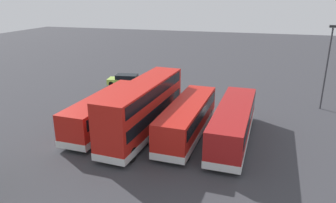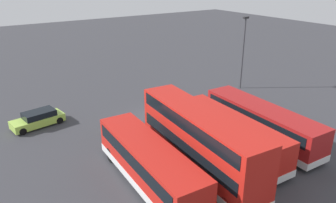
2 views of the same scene
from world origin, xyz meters
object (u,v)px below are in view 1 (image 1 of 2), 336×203
lamp_post_tall (328,62)px  car_hatchback_silver (126,80)px  bus_single_deck_near_end (233,122)px  bus_single_deck_fourth (106,110)px  bus_double_decker_third (144,107)px  waste_bin_yellow (155,95)px  bus_single_deck_second (187,118)px

lamp_post_tall → car_hatchback_silver: bearing=-6.7°
bus_single_deck_near_end → bus_single_deck_fourth: same height
bus_single_deck_fourth → lamp_post_tall: (-19.21, -10.63, 3.34)m
bus_double_decker_third → car_hatchback_silver: 15.94m
bus_single_deck_near_end → bus_double_decker_third: (7.35, 0.81, 0.83)m
bus_single_deck_near_end → waste_bin_yellow: bearing=-41.8°
bus_single_deck_second → bus_double_decker_third: (3.62, 0.65, 0.83)m
lamp_post_tall → bus_single_deck_second: bearing=41.5°
bus_single_deck_near_end → car_hatchback_silver: bearing=-40.9°
bus_single_deck_fourth → car_hatchback_silver: 13.94m
lamp_post_tall → waste_bin_yellow: lamp_post_tall is taller
bus_single_deck_near_end → waste_bin_yellow: 12.79m
lamp_post_tall → waste_bin_yellow: 18.27m
bus_double_decker_third → bus_single_deck_fourth: bearing=-7.6°
bus_double_decker_third → bus_single_deck_second: bearing=-169.8°
bus_single_deck_second → bus_single_deck_near_end: bearing=-177.5°
bus_single_deck_near_end → bus_single_deck_second: (3.74, 0.16, -0.00)m
car_hatchback_silver → lamp_post_tall: (-23.15, 2.71, 4.26)m
bus_single_deck_fourth → car_hatchback_silver: (3.94, -13.35, -0.92)m
bus_single_deck_second → car_hatchback_silver: bus_single_deck_second is taller
waste_bin_yellow → bus_single_deck_second: bearing=123.7°
bus_single_deck_near_end → car_hatchback_silver: 19.93m
car_hatchback_silver → bus_single_deck_near_end: bearing=139.1°
bus_double_decker_third → waste_bin_yellow: 9.74m
bus_single_deck_near_end → lamp_post_tall: size_ratio=1.34×
bus_single_deck_second → lamp_post_tall: size_ratio=1.26×
bus_single_deck_near_end → lamp_post_tall: bearing=-128.1°
bus_single_deck_near_end → waste_bin_yellow: (9.50, -8.48, -1.15)m
bus_single_deck_fourth → lamp_post_tall: lamp_post_tall is taller
bus_single_deck_near_end → lamp_post_tall: lamp_post_tall is taller
bus_double_decker_third → bus_single_deck_fourth: size_ratio=1.11×
bus_double_decker_third → waste_bin_yellow: bus_double_decker_third is taller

